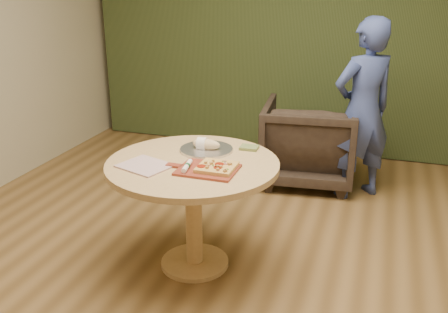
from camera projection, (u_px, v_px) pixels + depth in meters
name	position (u px, v px, depth m)	size (l,w,h in m)	color
room_shell	(224.00, 70.00, 2.57)	(5.04, 6.04, 2.84)	brown
curtain	(311.00, 21.00, 5.16)	(4.80, 0.14, 2.78)	#293518
pedestal_table	(193.00, 182.00, 3.20)	(1.10, 1.10, 0.75)	tan
pizza_paddle	(206.00, 170.00, 3.01)	(0.45, 0.28, 0.01)	maroon
flatbread_pizza	(217.00, 167.00, 2.99)	(0.22, 0.22, 0.04)	#DEB156
cutlery_roll	(187.00, 166.00, 3.00)	(0.05, 0.20, 0.03)	white
newspaper	(145.00, 166.00, 3.07)	(0.30, 0.25, 0.01)	silver
serving_tray	(206.00, 149.00, 3.35)	(0.36, 0.36, 0.02)	silver
bread_roll	(205.00, 144.00, 3.34)	(0.19, 0.09, 0.09)	beige
green_packet	(249.00, 148.00, 3.38)	(0.12, 0.10, 0.02)	#4F612B
armchair	(309.00, 138.00, 4.64)	(0.83, 0.77, 0.85)	black
person_standing	(363.00, 110.00, 4.22)	(0.57, 0.37, 1.56)	#364685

